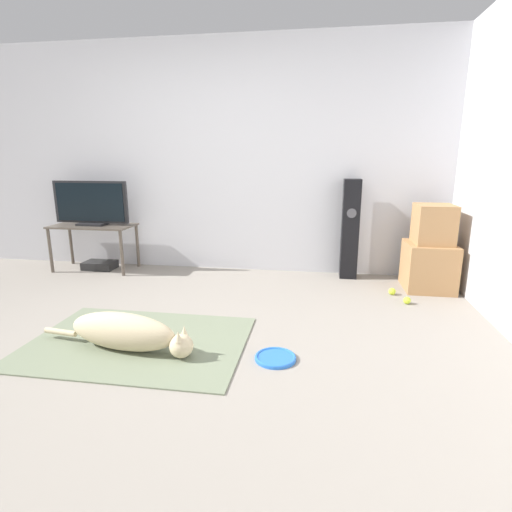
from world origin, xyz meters
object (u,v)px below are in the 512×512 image
(frisbee, at_px, (275,358))
(tennis_ball_by_boxes, at_px, (407,300))
(tv, at_px, (91,204))
(floor_speaker, at_px, (350,229))
(dog, at_px, (127,332))
(cardboard_box_upper, at_px, (434,224))
(tv_stand, at_px, (93,231))
(tennis_ball_near_speaker, at_px, (392,291))
(game_console, at_px, (100,265))
(cardboard_box_lower, at_px, (428,266))

(frisbee, bearing_deg, tennis_ball_by_boxes, 48.58)
(frisbee, xyz_separation_m, tennis_ball_by_boxes, (1.06, 1.20, 0.02))
(tv, xyz_separation_m, tennis_ball_by_boxes, (3.39, -0.64, -0.74))
(floor_speaker, bearing_deg, dog, -128.29)
(frisbee, bearing_deg, cardboard_box_upper, 51.32)
(floor_speaker, xyz_separation_m, tv, (-2.91, -0.14, 0.24))
(floor_speaker, relative_size, tv_stand, 1.15)
(tv, bearing_deg, tv_stand, -90.00)
(cardboard_box_upper, relative_size, tv, 0.43)
(frisbee, height_order, tv_stand, tv_stand)
(tennis_ball_near_speaker, bearing_deg, dog, -143.25)
(floor_speaker, relative_size, tennis_ball_by_boxes, 16.17)
(tv, height_order, tennis_ball_near_speaker, tv)
(tennis_ball_by_boxes, xyz_separation_m, game_console, (-3.36, 0.65, 0.01))
(tv, bearing_deg, cardboard_box_upper, -2.40)
(game_console, bearing_deg, frisbee, -38.91)
(cardboard_box_upper, distance_m, tv, 3.68)
(tv, distance_m, tennis_ball_by_boxes, 3.52)
(cardboard_box_lower, distance_m, floor_speaker, 0.87)
(frisbee, distance_m, tennis_ball_by_boxes, 1.60)
(tennis_ball_near_speaker, bearing_deg, cardboard_box_lower, 33.75)
(tv_stand, bearing_deg, cardboard_box_upper, -2.36)
(frisbee, relative_size, tv, 0.31)
(frisbee, height_order, cardboard_box_lower, cardboard_box_lower)
(tennis_ball_by_boxes, xyz_separation_m, tennis_ball_near_speaker, (-0.09, 0.24, 0.00))
(cardboard_box_upper, height_order, tv, tv)
(cardboard_box_upper, xyz_separation_m, game_console, (-3.65, 0.17, -0.61))
(tennis_ball_near_speaker, bearing_deg, tennis_ball_by_boxes, -69.11)
(cardboard_box_lower, height_order, tennis_ball_by_boxes, cardboard_box_lower)
(frisbee, relative_size, tennis_ball_by_boxes, 4.11)
(frisbee, distance_m, tennis_ball_near_speaker, 1.73)
(tennis_ball_by_boxes, distance_m, game_console, 3.42)
(tv, distance_m, tennis_ball_near_speaker, 3.40)
(frisbee, bearing_deg, tv, 141.68)
(cardboard_box_upper, xyz_separation_m, floor_speaker, (-0.77, 0.29, -0.12))
(tv_stand, bearing_deg, cardboard_box_lower, -2.31)
(floor_speaker, distance_m, tennis_ball_by_boxes, 1.04)
(dog, distance_m, frisbee, 1.01)
(frisbee, relative_size, game_console, 0.76)
(game_console, bearing_deg, tennis_ball_by_boxes, -11.02)
(frisbee, height_order, tennis_ball_by_boxes, tennis_ball_by_boxes)
(dog, xyz_separation_m, tennis_ball_near_speaker, (1.98, 1.48, -0.10))
(frisbee, xyz_separation_m, floor_speaker, (0.58, 1.98, 0.52))
(floor_speaker, xyz_separation_m, tennis_ball_by_boxes, (0.48, -0.78, -0.50))
(tv, bearing_deg, floor_speaker, 2.71)
(tennis_ball_by_boxes, bearing_deg, frisbee, -131.42)
(cardboard_box_lower, distance_m, tv_stand, 3.68)
(tv_stand, distance_m, game_console, 0.41)
(cardboard_box_lower, xyz_separation_m, tv, (-3.67, 0.15, 0.54))
(cardboard_box_upper, relative_size, tv_stand, 0.41)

